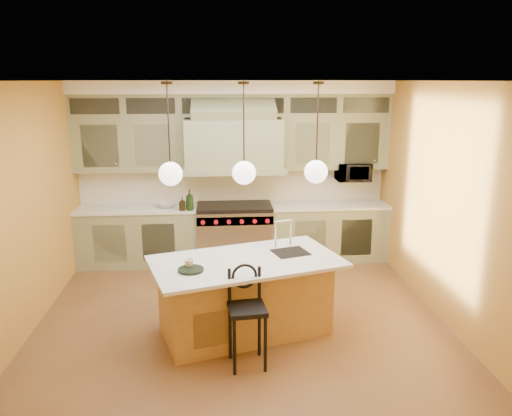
{
  "coord_description": "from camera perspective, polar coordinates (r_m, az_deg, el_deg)",
  "views": [
    {
      "loc": [
        -0.26,
        -5.64,
        2.91
      ],
      "look_at": [
        0.24,
        0.7,
        1.27
      ],
      "focal_mm": 35.0,
      "sensor_mm": 36.0,
      "label": 1
    }
  ],
  "objects": [
    {
      "name": "fruit_bowl",
      "position": [
        8.07,
        -10.25,
        0.36
      ],
      "size": [
        0.33,
        0.33,
        0.07
      ],
      "primitive_type": "imported",
      "rotation": [
        0.0,
        0.0,
        -0.1
      ],
      "color": "beige",
      "rests_on": "back_cabinetry"
    },
    {
      "name": "pendant_right",
      "position": [
        5.58,
        6.88,
        4.43
      ],
      "size": [
        0.26,
        0.26,
        1.11
      ],
      "color": "#2D2319",
      "rests_on": "ceiling"
    },
    {
      "name": "pendant_center",
      "position": [
        5.48,
        -1.37,
        4.34
      ],
      "size": [
        0.26,
        0.26,
        1.11
      ],
      "color": "#2D2319",
      "rests_on": "ceiling"
    },
    {
      "name": "pendant_left",
      "position": [
        5.5,
        -9.75,
        4.17
      ],
      "size": [
        0.26,
        0.26,
        1.11
      ],
      "color": "#2D2319",
      "rests_on": "ceiling"
    },
    {
      "name": "wall_back",
      "position": [
        8.27,
        -2.62,
        4.27
      ],
      "size": [
        5.0,
        0.0,
        5.0
      ],
      "primitive_type": "plane",
      "rotation": [
        1.57,
        0.0,
        0.0
      ],
      "color": "#B78232",
      "rests_on": "ground"
    },
    {
      "name": "range",
      "position": [
        8.16,
        -2.45,
        -2.86
      ],
      "size": [
        1.2,
        0.74,
        0.96
      ],
      "color": "silver",
      "rests_on": "floor"
    },
    {
      "name": "kitchen_island",
      "position": [
        5.92,
        -1.23,
        -9.86
      ],
      "size": [
        2.36,
        1.71,
        1.35
      ],
      "rotation": [
        0.0,
        0.0,
        0.29
      ],
      "color": "olive",
      "rests_on": "floor"
    },
    {
      "name": "microwave",
      "position": [
        8.32,
        11.02,
        4.08
      ],
      "size": [
        0.54,
        0.37,
        0.3
      ],
      "primitive_type": "imported",
      "color": "black",
      "rests_on": "back_cabinetry"
    },
    {
      "name": "cup",
      "position": [
        5.51,
        -7.67,
        -6.32
      ],
      "size": [
        0.11,
        0.11,
        0.1
      ],
      "primitive_type": "imported",
      "rotation": [
        0.0,
        0.0,
        0.06
      ],
      "color": "white",
      "rests_on": "kitchen_island"
    },
    {
      "name": "counter_stool",
      "position": [
        5.24,
        -1.07,
        -11.64
      ],
      "size": [
        0.41,
        0.41,
        1.07
      ],
      "rotation": [
        0.0,
        0.0,
        0.11
      ],
      "color": "black",
      "rests_on": "floor"
    },
    {
      "name": "wall_front",
      "position": [
        3.47,
        0.28,
        -10.44
      ],
      "size": [
        5.0,
        0.0,
        5.0
      ],
      "primitive_type": "plane",
      "rotation": [
        -1.57,
        0.0,
        0.0
      ],
      "color": "#B78232",
      "rests_on": "ground"
    },
    {
      "name": "oil_bottle_b",
      "position": [
        7.81,
        -8.42,
        0.48
      ],
      "size": [
        0.1,
        0.1,
        0.21
      ],
      "primitive_type": "imported",
      "rotation": [
        0.0,
        0.0,
        -0.02
      ],
      "color": "black",
      "rests_on": "back_cabinetry"
    },
    {
      "name": "wall_left",
      "position": [
        6.24,
        -25.36,
        -0.51
      ],
      "size": [
        0.0,
        5.0,
        5.0
      ],
      "primitive_type": "plane",
      "rotation": [
        1.57,
        0.0,
        1.57
      ],
      "color": "#B78232",
      "rests_on": "ground"
    },
    {
      "name": "floor",
      "position": [
        6.35,
        -1.67,
        -12.83
      ],
      "size": [
        5.0,
        5.0,
        0.0
      ],
      "primitive_type": "plane",
      "color": "brown",
      "rests_on": "ground"
    },
    {
      "name": "wall_right",
      "position": [
        6.45,
        21.01,
        0.38
      ],
      "size": [
        0.0,
        5.0,
        5.0
      ],
      "primitive_type": "plane",
      "rotation": [
        1.57,
        0.0,
        -1.57
      ],
      "color": "#B78232",
      "rests_on": "ground"
    },
    {
      "name": "ceiling",
      "position": [
        5.65,
        -1.89,
        14.33
      ],
      "size": [
        5.0,
        5.0,
        0.0
      ],
      "primitive_type": "plane",
      "rotation": [
        3.14,
        0.0,
        0.0
      ],
      "color": "white",
      "rests_on": "wall_back"
    },
    {
      "name": "oil_bottle_a",
      "position": [
        7.79,
        -7.6,
        0.89
      ],
      "size": [
        0.13,
        0.13,
        0.32
      ],
      "primitive_type": "imported",
      "rotation": [
        0.0,
        0.0,
        0.01
      ],
      "color": "black",
      "rests_on": "back_cabinetry"
    },
    {
      "name": "back_cabinetry",
      "position": [
        8.02,
        -2.55,
        3.79
      ],
      "size": [
        5.0,
        0.77,
        2.9
      ],
      "color": "gray",
      "rests_on": "floor"
    }
  ]
}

